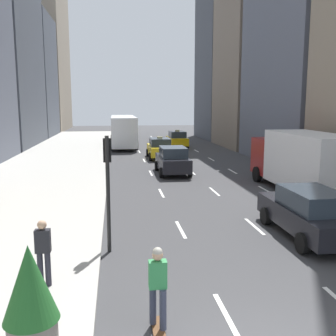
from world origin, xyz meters
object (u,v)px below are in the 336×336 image
city_bus (123,130)px  planter_with_shrub (30,296)px  taxi_second (177,139)px  sedan_silver_behind (173,160)px  taxi_lead (160,148)px  sedan_black_near (309,213)px  traffic_light_pole (108,175)px  skateboarder (158,285)px  pedestrian_near_curb (43,250)px  box_truck (301,160)px

city_bus → planter_with_shrub: 36.04m
city_bus → taxi_second: bearing=-17.4°
taxi_second → sedan_silver_behind: taxi_second is taller
taxi_lead → sedan_black_near: 20.65m
city_bus → planter_with_shrub: city_bus is taller
traffic_light_pole → city_bus: bearing=87.9°
city_bus → taxi_lead: bearing=-74.4°
sedan_silver_behind → traffic_light_pole: (-3.95, -13.29, 1.50)m
sedan_black_near → city_bus: bearing=100.4°
traffic_light_pole → planter_with_shrub: bearing=-104.5°
sedan_silver_behind → traffic_light_pole: size_ratio=1.24×
skateboarder → traffic_light_pole: bearing=102.8°
planter_with_shrub → pedestrian_near_curb: (-0.22, 2.51, -0.09)m
taxi_second → pedestrian_near_curb: (-8.27, -31.67, 0.19)m
sedan_black_near → city_bus: city_bus is taller
planter_with_shrub → box_truck: bearing=47.4°
sedan_silver_behind → taxi_second: bearing=80.0°
planter_with_shrub → taxi_second: bearing=76.7°
taxi_lead → skateboarder: 25.52m
sedan_black_near → planter_with_shrub: size_ratio=2.47×
taxi_lead → traffic_light_pole: (-3.95, -20.82, 1.53)m
city_bus → box_truck: size_ratio=1.38×
pedestrian_near_curb → traffic_light_pole: size_ratio=0.46×
sedan_silver_behind → city_bus: size_ratio=0.39×
city_bus → traffic_light_pole: 30.93m
city_bus → box_truck: city_bus is taller
taxi_lead → skateboarder: size_ratio=2.52×
planter_with_shrub → traffic_light_pole: (1.31, 5.04, 1.26)m
skateboarder → pedestrian_near_curb: 3.24m
skateboarder → traffic_light_pole: size_ratio=0.48×
sedan_black_near → traffic_light_pole: (-6.75, -0.37, 1.54)m
taxi_lead → sedan_black_near: taxi_lead is taller
taxi_lead → traffic_light_pole: size_ratio=1.22×
sedan_silver_behind → box_truck: box_truck is taller
box_truck → pedestrian_near_curb: box_truck is taller
taxi_second → city_bus: (-5.61, 1.76, 0.91)m
pedestrian_near_curb → city_bus: bearing=85.4°
city_bus → pedestrian_near_curb: (-2.66, -33.44, -0.72)m
pedestrian_near_curb → planter_with_shrub: bearing=-85.1°
planter_with_shrub → pedestrian_near_curb: planter_with_shrub is taller
sedan_black_near → sedan_silver_behind: size_ratio=1.08×
taxi_second → pedestrian_near_curb: 32.74m
skateboarder → taxi_second: bearing=80.4°
taxi_lead → sedan_silver_behind: taxi_lead is taller
sedan_black_near → traffic_light_pole: 6.93m
taxi_second → traffic_light_pole: (-6.75, -29.14, 1.53)m
planter_with_shrub → traffic_light_pole: traffic_light_pole is taller
planter_with_shrub → sedan_black_near: bearing=33.9°
taxi_lead → planter_with_shrub: 26.40m
sedan_silver_behind → skateboarder: 18.05m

